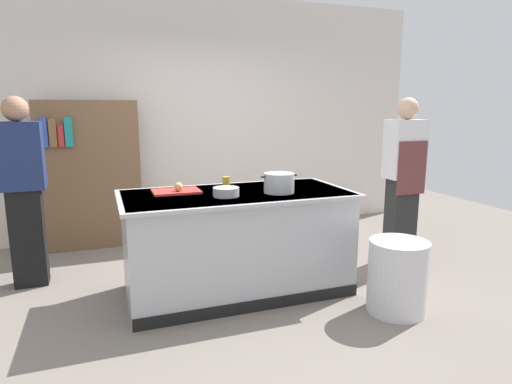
{
  "coord_description": "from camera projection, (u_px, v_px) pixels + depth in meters",
  "views": [
    {
      "loc": [
        -1.09,
        -3.51,
        1.62
      ],
      "look_at": [
        0.25,
        0.2,
        0.85
      ],
      "focal_mm": 30.44,
      "sensor_mm": 36.0,
      "label": 1
    }
  ],
  "objects": [
    {
      "name": "bookshelf",
      "position": [
        91.0,
        175.0,
        5.01
      ],
      "size": [
        1.1,
        0.31,
        1.7
      ],
      "color": "brown",
      "rests_on": "ground_plane"
    },
    {
      "name": "person_guest",
      "position": [
        23.0,
        188.0,
        3.88
      ],
      "size": [
        0.38,
        0.24,
        1.72
      ],
      "rotation": [
        0.0,
        0.0,
        -1.9
      ],
      "color": "black",
      "rests_on": "ground_plane"
    },
    {
      "name": "stock_pot",
      "position": [
        279.0,
        183.0,
        3.72
      ],
      "size": [
        0.33,
        0.26,
        0.17
      ],
      "color": "#B7BABF",
      "rests_on": "counter_island"
    },
    {
      "name": "ground_plane",
      "position": [
        238.0,
        290.0,
        3.92
      ],
      "size": [
        10.0,
        10.0,
        0.0
      ],
      "primitive_type": "plane",
      "color": "slate"
    },
    {
      "name": "trash_bin",
      "position": [
        397.0,
        277.0,
        3.46
      ],
      "size": [
        0.46,
        0.46,
        0.59
      ],
      "primitive_type": "cylinder",
      "color": "silver",
      "rests_on": "ground_plane"
    },
    {
      "name": "counter_island",
      "position": [
        237.0,
        241.0,
        3.83
      ],
      "size": [
        1.98,
        0.98,
        0.9
      ],
      "color": "#B7BABF",
      "rests_on": "ground_plane"
    },
    {
      "name": "mixing_bowl",
      "position": [
        226.0,
        192.0,
        3.57
      ],
      "size": [
        0.22,
        0.22,
        0.07
      ],
      "primitive_type": "cylinder",
      "color": "#B7BABF",
      "rests_on": "counter_island"
    },
    {
      "name": "back_wall",
      "position": [
        187.0,
        117.0,
        5.56
      ],
      "size": [
        6.4,
        0.12,
        3.0
      ],
      "primitive_type": "cube",
      "color": "silver",
      "rests_on": "ground_plane"
    },
    {
      "name": "person_chef",
      "position": [
        403.0,
        177.0,
        4.5
      ],
      "size": [
        0.38,
        0.25,
        1.72
      ],
      "rotation": [
        0.0,
        0.0,
        1.69
      ],
      "color": "#262626",
      "rests_on": "ground_plane"
    },
    {
      "name": "juice_cup",
      "position": [
        226.0,
        182.0,
        3.96
      ],
      "size": [
        0.07,
        0.07,
        0.1
      ],
      "primitive_type": "cylinder",
      "color": "yellow",
      "rests_on": "counter_island"
    },
    {
      "name": "cutting_board",
      "position": [
        176.0,
        191.0,
        3.74
      ],
      "size": [
        0.4,
        0.28,
        0.02
      ],
      "primitive_type": "cube",
      "color": "red",
      "rests_on": "counter_island"
    },
    {
      "name": "onion",
      "position": [
        178.0,
        187.0,
        3.69
      ],
      "size": [
        0.08,
        0.08,
        0.08
      ],
      "primitive_type": "sphere",
      "color": "tan",
      "rests_on": "cutting_board"
    }
  ]
}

